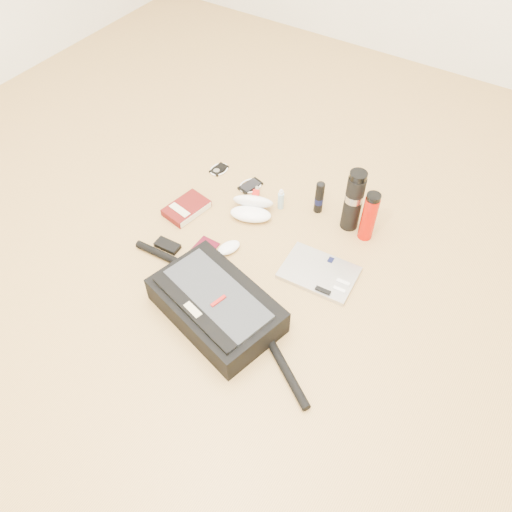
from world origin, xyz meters
name	(u,v)px	position (x,y,z in m)	size (l,w,h in m)	color
ground	(240,268)	(0.00, 0.00, 0.00)	(4.00, 4.00, 0.00)	#B3894A
messenger_bag	(215,305)	(0.05, -0.24, 0.06)	(0.98, 0.42, 0.14)	black
laptop	(319,273)	(0.29, 0.15, 0.01)	(0.31, 0.23, 0.03)	#B7B7B9
book	(187,208)	(-0.40, 0.15, 0.02)	(0.16, 0.22, 0.04)	#4F0D0C
passport	(204,249)	(-0.19, 0.00, 0.00)	(0.09, 0.13, 0.01)	#470714
mouse	(229,248)	(-0.10, 0.06, 0.02)	(0.10, 0.12, 0.03)	white
sunglasses_case	(252,208)	(-0.13, 0.29, 0.04)	(0.23, 0.22, 0.11)	white
ipod	(219,169)	(-0.44, 0.46, 0.01)	(0.09, 0.10, 0.01)	black
phone	(250,186)	(-0.24, 0.45, 0.01)	(0.11, 0.13, 0.01)	black
inhaler	(256,195)	(-0.18, 0.40, 0.01)	(0.06, 0.11, 0.03)	red
spray_bottle	(281,200)	(-0.04, 0.40, 0.05)	(0.03, 0.03, 0.11)	#90B7C5
aerosol_can	(319,197)	(0.11, 0.48, 0.08)	(0.05, 0.05, 0.17)	black
thermos_black	(353,200)	(0.27, 0.47, 0.15)	(0.10, 0.10, 0.30)	black
thermos_red	(369,217)	(0.36, 0.45, 0.12)	(0.07, 0.07, 0.24)	#B70E02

